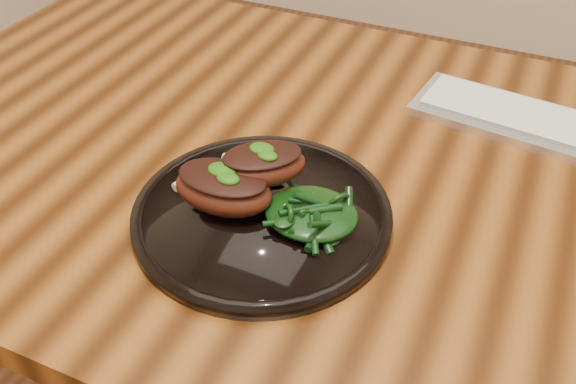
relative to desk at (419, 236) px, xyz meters
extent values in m
cube|color=#351806|center=(0.00, 0.00, 0.06)|extent=(1.60, 0.80, 0.04)
cylinder|color=#33190B|center=(-0.74, 0.34, -0.31)|extent=(0.06, 0.06, 0.71)
cylinder|color=black|center=(-0.16, -0.14, 0.09)|extent=(0.30, 0.30, 0.02)
torus|color=black|center=(-0.16, -0.14, 0.09)|extent=(0.30, 0.30, 0.01)
cylinder|color=black|center=(-0.16, -0.14, 0.10)|extent=(0.20, 0.20, 0.00)
ellipsoid|color=#47190D|center=(-0.20, -0.15, 0.12)|extent=(0.12, 0.08, 0.04)
ellipsoid|color=black|center=(-0.20, -0.15, 0.14)|extent=(0.11, 0.07, 0.01)
cylinder|color=beige|center=(-0.25, -0.13, 0.11)|extent=(0.03, 0.06, 0.01)
ellipsoid|color=#144907|center=(-0.20, -0.15, 0.15)|extent=(0.03, 0.02, 0.01)
ellipsoid|color=#47190D|center=(-0.17, -0.11, 0.14)|extent=(0.12, 0.11, 0.04)
ellipsoid|color=black|center=(-0.17, -0.11, 0.15)|extent=(0.11, 0.10, 0.01)
cylinder|color=beige|center=(-0.22, -0.12, 0.13)|extent=(0.02, 0.05, 0.01)
ellipsoid|color=#144907|center=(-0.17, -0.11, 0.16)|extent=(0.03, 0.02, 0.01)
ellipsoid|color=#144907|center=(-0.20, -0.07, 0.10)|extent=(0.08, 0.05, 0.00)
ellipsoid|color=black|center=(-0.10, -0.13, 0.11)|extent=(0.11, 0.09, 0.02)
cube|color=silver|center=(0.13, 0.18, 0.09)|extent=(0.40, 0.17, 0.01)
cube|color=white|center=(0.13, 0.18, 0.10)|extent=(0.37, 0.14, 0.01)
camera|label=1|loc=(0.09, -0.63, 0.58)|focal=40.00mm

